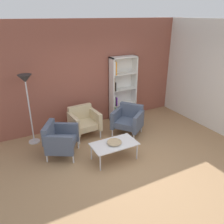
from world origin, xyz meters
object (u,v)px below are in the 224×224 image
(decorative_bowl, at_px, (114,142))
(armchair_corner_red, at_px, (84,121))
(bookshelf_tall, at_px, (121,89))
(armchair_spare_guest, at_px, (128,119))
(floor_lamp_torchiere, at_px, (26,87))
(armchair_by_bookshelf, at_px, (59,139))
(coffee_table_low, at_px, (114,145))

(decorative_bowl, relative_size, armchair_corner_red, 0.41)
(bookshelf_tall, distance_m, armchair_spare_guest, 1.12)
(bookshelf_tall, bearing_deg, armchair_spare_guest, -107.85)
(bookshelf_tall, relative_size, armchair_corner_red, 2.44)
(bookshelf_tall, bearing_deg, decorative_bowl, -123.30)
(armchair_corner_red, height_order, armchair_spare_guest, same)
(floor_lamp_torchiere, bearing_deg, armchair_corner_red, -11.80)
(armchair_corner_red, bearing_deg, decorative_bowl, -85.65)
(decorative_bowl, distance_m, armchair_by_bookshelf, 1.24)
(bookshelf_tall, distance_m, armchair_corner_red, 1.57)
(decorative_bowl, xyz_separation_m, floor_lamp_torchiere, (-1.44, 1.61, 1.01))
(armchair_corner_red, bearing_deg, armchair_by_bookshelf, -146.31)
(coffee_table_low, relative_size, armchair_spare_guest, 1.06)
(floor_lamp_torchiere, bearing_deg, armchair_by_bookshelf, -63.99)
(coffee_table_low, xyz_separation_m, floor_lamp_torchiere, (-1.44, 1.61, 1.08))
(coffee_table_low, distance_m, armchair_by_bookshelf, 1.24)
(armchair_corner_red, relative_size, floor_lamp_torchiere, 0.45)
(armchair_spare_guest, bearing_deg, floor_lamp_torchiere, -143.63)
(armchair_by_bookshelf, relative_size, armchair_spare_guest, 0.99)
(armchair_corner_red, bearing_deg, bookshelf_tall, 16.31)
(bookshelf_tall, xyz_separation_m, armchair_corner_red, (-1.40, -0.50, -0.52))
(armchair_by_bookshelf, xyz_separation_m, armchair_corner_red, (0.83, 0.62, 0.00))
(coffee_table_low, relative_size, floor_lamp_torchiere, 0.57)
(decorative_bowl, distance_m, floor_lamp_torchiere, 2.39)
(bookshelf_tall, height_order, armchair_spare_guest, bookshelf_tall)
(decorative_bowl, relative_size, floor_lamp_torchiere, 0.18)
(coffee_table_low, height_order, armchair_spare_guest, armchair_spare_guest)
(armchair_corner_red, bearing_deg, coffee_table_low, -85.65)
(coffee_table_low, bearing_deg, armchair_by_bookshelf, 144.16)
(decorative_bowl, height_order, floor_lamp_torchiere, floor_lamp_torchiere)
(armchair_spare_guest, relative_size, floor_lamp_torchiere, 0.54)
(decorative_bowl, bearing_deg, floor_lamp_torchiere, 131.75)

